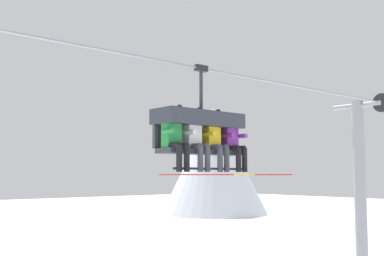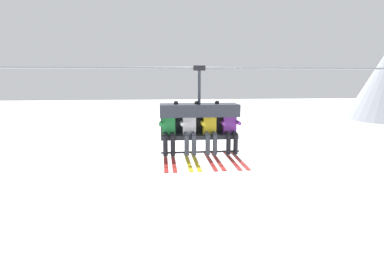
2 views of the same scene
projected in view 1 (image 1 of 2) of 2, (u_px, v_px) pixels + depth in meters
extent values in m
cone|color=silver|center=(214.00, 160.00, 68.57)|extent=(15.07, 15.07, 15.32)
cylinder|color=gray|center=(361.00, 231.00, 14.39)|extent=(0.36, 0.36, 7.87)
cylinder|color=gray|center=(357.00, 106.00, 14.76)|extent=(0.16, 1.60, 0.16)
cylinder|color=black|center=(382.00, 103.00, 14.15)|extent=(0.08, 0.56, 0.56)
cylinder|color=gray|center=(140.00, 57.00, 8.61)|extent=(19.17, 0.05, 0.05)
cube|color=#33383D|center=(201.00, 152.00, 9.40)|extent=(1.89, 0.48, 0.10)
cube|color=#33383D|center=(192.00, 139.00, 9.64)|extent=(1.89, 0.08, 0.45)
cube|color=#2D333D|center=(199.00, 119.00, 9.51)|extent=(1.93, 0.68, 0.30)
cylinder|color=black|center=(212.00, 169.00, 9.13)|extent=(1.89, 0.04, 0.04)
cylinder|color=#2D333D|center=(201.00, 91.00, 9.52)|extent=(0.07, 0.07, 0.82)
cube|color=black|center=(201.00, 68.00, 9.56)|extent=(0.28, 0.12, 0.12)
cube|color=#23843D|center=(171.00, 134.00, 8.93)|extent=(0.32, 0.22, 0.52)
sphere|color=black|center=(172.00, 115.00, 8.96)|extent=(0.22, 0.22, 0.22)
ellipsoid|color=black|center=(175.00, 114.00, 8.88)|extent=(0.17, 0.04, 0.08)
cylinder|color=black|center=(173.00, 145.00, 8.72)|extent=(0.11, 0.34, 0.11)
cylinder|color=black|center=(181.00, 146.00, 8.83)|extent=(0.11, 0.34, 0.11)
cylinder|color=black|center=(179.00, 158.00, 8.57)|extent=(0.11, 0.11, 0.48)
cylinder|color=black|center=(187.00, 159.00, 8.68)|extent=(0.11, 0.11, 0.48)
cube|color=#B22823|center=(190.00, 175.00, 8.32)|extent=(0.09, 1.70, 0.02)
cube|color=#B22823|center=(198.00, 175.00, 8.43)|extent=(0.09, 1.70, 0.02)
cylinder|color=#23843D|center=(168.00, 131.00, 8.70)|extent=(0.09, 0.30, 0.09)
cylinder|color=#23843D|center=(179.00, 116.00, 9.08)|extent=(0.09, 0.09, 0.30)
sphere|color=black|center=(179.00, 107.00, 9.10)|extent=(0.11, 0.11, 0.11)
cube|color=silver|center=(192.00, 135.00, 9.25)|extent=(0.32, 0.22, 0.52)
sphere|color=maroon|center=(192.00, 117.00, 9.29)|extent=(0.22, 0.22, 0.22)
ellipsoid|color=black|center=(196.00, 117.00, 9.21)|extent=(0.17, 0.04, 0.08)
cylinder|color=#3D424C|center=(194.00, 146.00, 9.05)|extent=(0.11, 0.34, 0.11)
cylinder|color=#3D424C|center=(201.00, 147.00, 9.16)|extent=(0.11, 0.34, 0.11)
cylinder|color=#3D424C|center=(200.00, 159.00, 8.89)|extent=(0.11, 0.11, 0.48)
cylinder|color=#3D424C|center=(207.00, 159.00, 9.01)|extent=(0.11, 0.11, 0.48)
cube|color=gold|center=(211.00, 175.00, 8.64)|extent=(0.09, 1.70, 0.02)
cube|color=gold|center=(218.00, 175.00, 8.75)|extent=(0.09, 1.70, 0.02)
cylinder|color=silver|center=(190.00, 132.00, 9.02)|extent=(0.09, 0.30, 0.09)
cylinder|color=silver|center=(199.00, 118.00, 9.41)|extent=(0.09, 0.09, 0.30)
sphere|color=black|center=(199.00, 110.00, 9.42)|extent=(0.11, 0.11, 0.11)
cube|color=yellow|center=(211.00, 137.00, 9.58)|extent=(0.32, 0.22, 0.52)
sphere|color=black|center=(211.00, 119.00, 9.61)|extent=(0.22, 0.22, 0.22)
ellipsoid|color=black|center=(215.00, 118.00, 9.54)|extent=(0.17, 0.04, 0.08)
cylinder|color=#3D424C|center=(214.00, 147.00, 9.37)|extent=(0.11, 0.34, 0.11)
cylinder|color=#3D424C|center=(221.00, 148.00, 9.49)|extent=(0.11, 0.34, 0.11)
cylinder|color=#3D424C|center=(220.00, 159.00, 9.22)|extent=(0.11, 0.11, 0.48)
cylinder|color=#3D424C|center=(227.00, 160.00, 9.33)|extent=(0.11, 0.11, 0.48)
cube|color=#B22823|center=(231.00, 175.00, 8.97)|extent=(0.09, 1.70, 0.02)
cube|color=#B22823|center=(238.00, 175.00, 9.08)|extent=(0.09, 1.70, 0.02)
cylinder|color=yellow|center=(210.00, 134.00, 9.35)|extent=(0.09, 0.30, 0.09)
cylinder|color=yellow|center=(218.00, 120.00, 9.73)|extent=(0.09, 0.09, 0.30)
sphere|color=black|center=(218.00, 112.00, 9.75)|extent=(0.11, 0.11, 0.11)
cube|color=purple|center=(229.00, 138.00, 9.90)|extent=(0.32, 0.22, 0.52)
sphere|color=#284C93|center=(229.00, 121.00, 9.94)|extent=(0.22, 0.22, 0.22)
ellipsoid|color=black|center=(233.00, 120.00, 9.86)|extent=(0.17, 0.04, 0.08)
cylinder|color=black|center=(232.00, 148.00, 9.70)|extent=(0.11, 0.34, 0.11)
cylinder|color=black|center=(238.00, 149.00, 9.81)|extent=(0.11, 0.34, 0.11)
cylinder|color=black|center=(238.00, 160.00, 9.55)|extent=(0.11, 0.11, 0.48)
cylinder|color=black|center=(245.00, 160.00, 9.66)|extent=(0.11, 0.11, 0.48)
cube|color=#B22823|center=(250.00, 175.00, 9.29)|extent=(0.09, 1.70, 0.02)
cube|color=#B22823|center=(256.00, 175.00, 9.41)|extent=(0.09, 1.70, 0.02)
cylinder|color=purple|center=(228.00, 135.00, 9.67)|extent=(0.09, 0.30, 0.09)
cylinder|color=purple|center=(241.00, 136.00, 9.91)|extent=(0.09, 0.30, 0.09)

